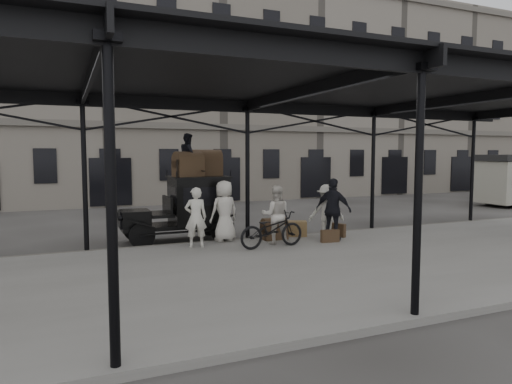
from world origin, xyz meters
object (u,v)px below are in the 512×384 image
Objects in this scene: steamer_trunk_platform at (274,230)px; taxi at (189,205)px; porter_official at (333,210)px; steamer_trunk_roof_near at (188,166)px; porter_left at (196,217)px; bicycle at (272,229)px.

taxi is at bearing 144.21° from steamer_trunk_platform.
taxi is at bearing 22.31° from porter_official.
steamer_trunk_roof_near reaches higher than taxi.
porter_left reaches higher than steamer_trunk_platform.
porter_official is 2.49× the size of steamer_trunk_platform.
taxi is 2.97m from steamer_trunk_platform.
bicycle is 1.34m from steamer_trunk_platform.
porter_official is (4.03, -2.55, -0.05)m from taxi.
taxi reaches higher than steamer_trunk_platform.
steamer_trunk_platform is (2.49, -1.32, -2.08)m from steamer_trunk_roof_near.
bicycle is at bearing 166.32° from porter_left.
bicycle is at bearing 59.07° from porter_official.
porter_official is 4.90m from steamer_trunk_roof_near.
steamer_trunk_roof_near is at bearing 32.50° from bicycle.
steamer_trunk_platform is (2.69, 0.25, -0.60)m from porter_left.
taxi is 4.77m from porter_official.
porter_left is 0.87× the size of bicycle.
steamer_trunk_roof_near is (-0.08, -0.25, 1.32)m from taxi.
steamer_trunk_roof_near reaches higher than steamer_trunk_platform.
porter_official reaches higher than bicycle.
steamer_trunk_roof_near is 1.16× the size of steamer_trunk_platform.
bicycle is 2.23× the size of steamer_trunk_roof_near.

